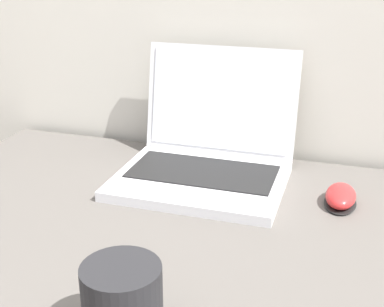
% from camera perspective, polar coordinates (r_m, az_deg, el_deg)
% --- Properties ---
extents(laptop, '(0.33, 0.31, 0.25)m').
position_cam_1_polar(laptop, '(1.11, 1.67, 0.23)').
color(laptop, silver).
rests_on(laptop, desk).
extents(drink_cup, '(0.10, 0.10, 0.10)m').
position_cam_1_polar(drink_cup, '(0.67, -7.43, -15.48)').
color(drink_cup, '#232326').
rests_on(drink_cup, desk).
extents(computer_mouse, '(0.06, 0.10, 0.03)m').
position_cam_1_polar(computer_mouse, '(1.03, 15.57, -4.49)').
color(computer_mouse, black).
rests_on(computer_mouse, desk).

